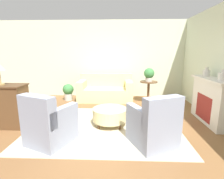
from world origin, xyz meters
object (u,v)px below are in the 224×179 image
Objects in this scene: dresser at (4,105)px; couch at (106,91)px; potted_plant_on_side_table at (149,74)px; vase_mantel_near at (206,73)px; side_table at (148,88)px; ottoman_table at (110,114)px; vase_mantel_far at (223,76)px; armchair_left at (49,124)px; armchair_right at (154,126)px; potted_plant_floor at (68,91)px.

couch is at bearing 47.92° from dresser.
vase_mantel_near is at bearing -48.03° from potted_plant_on_side_table.
dresser reaches higher than side_table.
ottoman_table is 3.56× the size of vase_mantel_near.
vase_mantel_far is at bearing -40.90° from couch.
armchair_right is (1.90, 0.00, 0.00)m from armchair_left.
potted_plant_on_side_table is at bearing -9.62° from couch.
side_table is 1.62× the size of potted_plant_on_side_table.
armchair_right reaches higher than dresser.
side_table is (1.19, 1.96, 0.22)m from ottoman_table.
armchair_right is 1.21m from ottoman_table.
couch is 1.49m from side_table.
dresser is 4.81m from vase_mantel_far.
ottoman_table is (1.07, 0.87, -0.11)m from armchair_left.
vase_mantel_far is (2.38, -0.09, 0.90)m from ottoman_table.
potted_plant_on_side_table reaches higher than armchair_left.
vase_mantel_far reaches higher than dresser.
vase_mantel_far reaches higher than couch.
vase_mantel_far is 0.42× the size of potted_plant_floor.
potted_plant_floor is at bearing 177.20° from potted_plant_on_side_table.
vase_mantel_far is (0.00, -0.72, 0.01)m from vase_mantel_near.
dresser is 4.17m from potted_plant_on_side_table.
vase_mantel_near reaches higher than potted_plant_floor.
vase_mantel_near is (4.76, 0.77, 0.66)m from dresser.
vase_mantel_near reaches higher than side_table.
potted_plant_floor is at bearing -175.08° from couch.
armchair_left is at bearing -128.59° from potted_plant_on_side_table.
armchair_right is 1.36× the size of side_table.
armchair_left is 1.68× the size of potted_plant_floor.
side_table is at bearing -9.62° from couch.
vase_mantel_far is 2.38m from potted_plant_on_side_table.
armchair_right is at bearing -12.82° from dresser.
dresser is at bearing -132.08° from couch.
potted_plant_on_side_table is at bearing 0.00° from side_table.
dresser reaches higher than potted_plant_floor.
couch is at bearing 4.92° from potted_plant_floor.
ottoman_table is 2.39m from potted_plant_on_side_table.
armchair_left is at bearing -80.38° from potted_plant_floor.
couch is at bearing 75.41° from armchair_left.
side_table is 2.77m from potted_plant_floor.
potted_plant_on_side_table is (1.46, -0.25, 0.63)m from couch.
potted_plant_on_side_table is at bearing 131.97° from vase_mantel_near.
potted_plant_floor is at bearing 99.62° from armchair_left.
vase_mantel_far is (4.76, 0.05, 0.67)m from dresser.
dresser is 4.15× the size of vase_mantel_far.
potted_plant_on_side_table is at bearing 82.77° from armchair_right.
potted_plant_on_side_table is (3.57, 2.10, 0.46)m from dresser.
vase_mantel_near is 0.72m from vase_mantel_far.
ottoman_table is 0.78× the size of dresser.
dresser is at bearing -149.59° from side_table.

